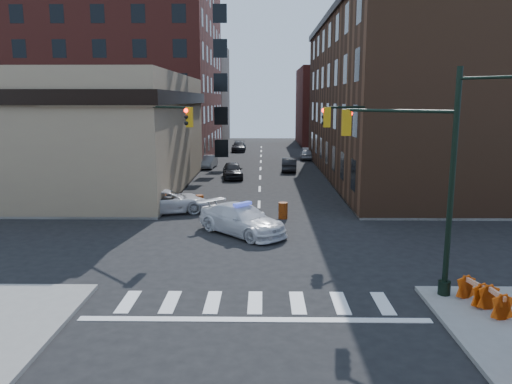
{
  "coord_description": "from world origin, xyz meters",
  "views": [
    {
      "loc": [
        0.27,
        -23.39,
        7.05
      ],
      "look_at": [
        -0.11,
        2.8,
        2.2
      ],
      "focal_mm": 35.0,
      "sensor_mm": 36.0,
      "label": 1
    }
  ],
  "objects_px": {
    "barrel_road": "(283,211)",
    "barricade_nw_a": "(158,201)",
    "barrel_bank": "(200,202)",
    "barricade_se_a": "(495,303)",
    "pickup": "(167,201)",
    "police_car": "(242,220)",
    "parked_car_enear": "(289,165)",
    "pedestrian_a": "(140,199)",
    "parked_car_wfar": "(208,162)",
    "pedestrian_b": "(96,192)",
    "parked_car_wnear": "(233,170)"
  },
  "relations": [
    {
      "from": "parked_car_enear",
      "to": "pickup",
      "type": "bearing_deg",
      "value": 69.05
    },
    {
      "from": "parked_car_wfar",
      "to": "barrel_road",
      "type": "xyz_separation_m",
      "value": [
        6.98,
        -22.57,
        -0.17
      ]
    },
    {
      "from": "barricade_se_a",
      "to": "barricade_nw_a",
      "type": "xyz_separation_m",
      "value": [
        -14.34,
        16.0,
        0.05
      ]
    },
    {
      "from": "parked_car_wnear",
      "to": "barricade_se_a",
      "type": "relative_size",
      "value": 3.94
    },
    {
      "from": "parked_car_wfar",
      "to": "pedestrian_b",
      "type": "height_order",
      "value": "pedestrian_b"
    },
    {
      "from": "barrel_road",
      "to": "pickup",
      "type": "bearing_deg",
      "value": 168.61
    },
    {
      "from": "parked_car_wnear",
      "to": "barrel_road",
      "type": "height_order",
      "value": "parked_car_wnear"
    },
    {
      "from": "barrel_road",
      "to": "barricade_se_a",
      "type": "bearing_deg",
      "value": -65.46
    },
    {
      "from": "police_car",
      "to": "parked_car_wfar",
      "type": "xyz_separation_m",
      "value": [
        -4.64,
        26.15,
        -0.13
      ]
    },
    {
      "from": "barrel_bank",
      "to": "barricade_se_a",
      "type": "distance_m",
      "value": 20.2
    },
    {
      "from": "pickup",
      "to": "barricade_nw_a",
      "type": "xyz_separation_m",
      "value": [
        -0.7,
        0.61,
        -0.12
      ]
    },
    {
      "from": "pickup",
      "to": "barricade_nw_a",
      "type": "bearing_deg",
      "value": 32.03
    },
    {
      "from": "police_car",
      "to": "pickup",
      "type": "xyz_separation_m",
      "value": [
        -4.94,
        5.04,
        -0.05
      ]
    },
    {
      "from": "pickup",
      "to": "pedestrian_b",
      "type": "relative_size",
      "value": 2.67
    },
    {
      "from": "police_car",
      "to": "barricade_nw_a",
      "type": "bearing_deg",
      "value": 89.97
    },
    {
      "from": "pedestrian_a",
      "to": "barricade_nw_a",
      "type": "relative_size",
      "value": 1.59
    },
    {
      "from": "pedestrian_b",
      "to": "barrel_bank",
      "type": "xyz_separation_m",
      "value": [
        6.66,
        0.26,
        -0.67
      ]
    },
    {
      "from": "pickup",
      "to": "barricade_nw_a",
      "type": "height_order",
      "value": "pickup"
    },
    {
      "from": "police_car",
      "to": "pickup",
      "type": "height_order",
      "value": "police_car"
    },
    {
      "from": "police_car",
      "to": "pickup",
      "type": "bearing_deg",
      "value": 89.45
    },
    {
      "from": "barrel_bank",
      "to": "pickup",
      "type": "bearing_deg",
      "value": -151.04
    },
    {
      "from": "barricade_se_a",
      "to": "barricade_nw_a",
      "type": "distance_m",
      "value": 21.48
    },
    {
      "from": "parked_car_enear",
      "to": "pedestrian_a",
      "type": "distance_m",
      "value": 22.56
    },
    {
      "from": "pedestrian_a",
      "to": "pickup",
      "type": "bearing_deg",
      "value": 65.86
    },
    {
      "from": "parked_car_wnear",
      "to": "barricade_nw_a",
      "type": "height_order",
      "value": "parked_car_wnear"
    },
    {
      "from": "parked_car_wfar",
      "to": "parked_car_enear",
      "type": "relative_size",
      "value": 0.98
    },
    {
      "from": "pedestrian_a",
      "to": "barricade_se_a",
      "type": "distance_m",
      "value": 20.52
    },
    {
      "from": "parked_car_wnear",
      "to": "parked_car_enear",
      "type": "bearing_deg",
      "value": 34.53
    },
    {
      "from": "barrel_bank",
      "to": "barricade_nw_a",
      "type": "distance_m",
      "value": 2.67
    },
    {
      "from": "police_car",
      "to": "parked_car_wfar",
      "type": "relative_size",
      "value": 1.36
    },
    {
      "from": "parked_car_wfar",
      "to": "barrel_road",
      "type": "relative_size",
      "value": 4.06
    },
    {
      "from": "parked_car_enear",
      "to": "barrel_road",
      "type": "xyz_separation_m",
      "value": [
        -1.43,
        -20.26,
        -0.18
      ]
    },
    {
      "from": "pedestrian_a",
      "to": "barricade_se_a",
      "type": "height_order",
      "value": "pedestrian_a"
    },
    {
      "from": "parked_car_enear",
      "to": "barricade_se_a",
      "type": "bearing_deg",
      "value": 102.11
    },
    {
      "from": "police_car",
      "to": "barrel_bank",
      "type": "distance_m",
      "value": 6.82
    },
    {
      "from": "pickup",
      "to": "barrel_road",
      "type": "xyz_separation_m",
      "value": [
        7.28,
        -1.47,
        -0.25
      ]
    },
    {
      "from": "pickup",
      "to": "pedestrian_a",
      "type": "distance_m",
      "value": 1.98
    },
    {
      "from": "police_car",
      "to": "barricade_se_a",
      "type": "distance_m",
      "value": 13.52
    },
    {
      "from": "pickup",
      "to": "parked_car_wnear",
      "type": "distance_m",
      "value": 14.49
    },
    {
      "from": "barrel_road",
      "to": "barricade_nw_a",
      "type": "bearing_deg",
      "value": 165.42
    },
    {
      "from": "pedestrian_a",
      "to": "barrel_road",
      "type": "xyz_separation_m",
      "value": [
        8.63,
        -0.07,
        -0.64
      ]
    },
    {
      "from": "police_car",
      "to": "barrel_bank",
      "type": "bearing_deg",
      "value": 71.29
    },
    {
      "from": "police_car",
      "to": "parked_car_wfar",
      "type": "distance_m",
      "value": 26.56
    },
    {
      "from": "parked_car_wfar",
      "to": "barricade_nw_a",
      "type": "distance_m",
      "value": 20.52
    },
    {
      "from": "police_car",
      "to": "barricade_se_a",
      "type": "xyz_separation_m",
      "value": [
        8.69,
        -10.35,
        -0.23
      ]
    },
    {
      "from": "pickup",
      "to": "pedestrian_b",
      "type": "bearing_deg",
      "value": 63.42
    },
    {
      "from": "pedestrian_b",
      "to": "barricade_se_a",
      "type": "relative_size",
      "value": 1.82
    },
    {
      "from": "parked_car_wnear",
      "to": "barricade_se_a",
      "type": "bearing_deg",
      "value": -77.06
    },
    {
      "from": "police_car",
      "to": "pickup",
      "type": "relative_size",
      "value": 1.02
    },
    {
      "from": "pickup",
      "to": "barrel_road",
      "type": "relative_size",
      "value": 5.41
    }
  ]
}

